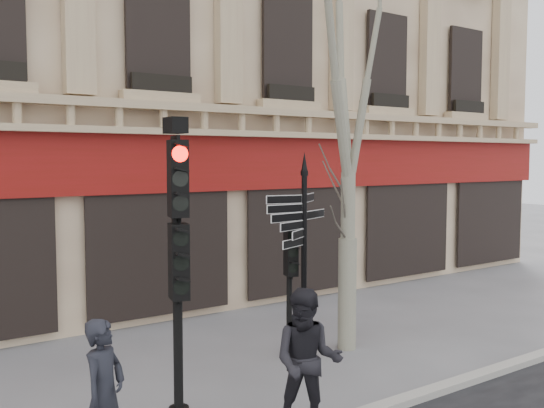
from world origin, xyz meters
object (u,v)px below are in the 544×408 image
at_px(fingerpost, 304,221).
at_px(pedestrian_b, 307,362).
at_px(traffic_signal_secondary, 289,265).
at_px(plane_tree, 350,43).
at_px(pedestrian_a, 104,395).
at_px(traffic_signal_main, 177,231).

relative_size(fingerpost, pedestrian_b, 1.94).
relative_size(traffic_signal_secondary, pedestrian_b, 1.23).
height_order(plane_tree, pedestrian_a, plane_tree).
bearing_deg(traffic_signal_main, traffic_signal_secondary, 39.92).
bearing_deg(plane_tree, pedestrian_b, -140.01).
relative_size(fingerpost, pedestrian_a, 2.09).
bearing_deg(pedestrian_a, traffic_signal_secondary, -11.30).
xyz_separation_m(traffic_signal_main, plane_tree, (4.11, 1.00, 3.19)).
bearing_deg(pedestrian_b, pedestrian_a, -150.74).
height_order(pedestrian_a, pedestrian_b, pedestrian_b).
relative_size(traffic_signal_secondary, pedestrian_a, 1.32).
distance_m(traffic_signal_secondary, pedestrian_a, 5.00).
bearing_deg(pedestrian_a, fingerpost, -15.77).
distance_m(traffic_signal_main, traffic_signal_secondary, 3.49).
distance_m(traffic_signal_secondary, pedestrian_b, 3.46).
bearing_deg(pedestrian_b, traffic_signal_secondary, 99.94).
relative_size(plane_tree, pedestrian_b, 4.24).
bearing_deg(fingerpost, traffic_signal_secondary, 82.92).
xyz_separation_m(fingerpost, traffic_signal_main, (-3.06, -1.02, 0.13)).
distance_m(fingerpost, traffic_signal_secondary, 0.97).
distance_m(fingerpost, plane_tree, 3.48).
bearing_deg(fingerpost, traffic_signal_main, -174.13).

